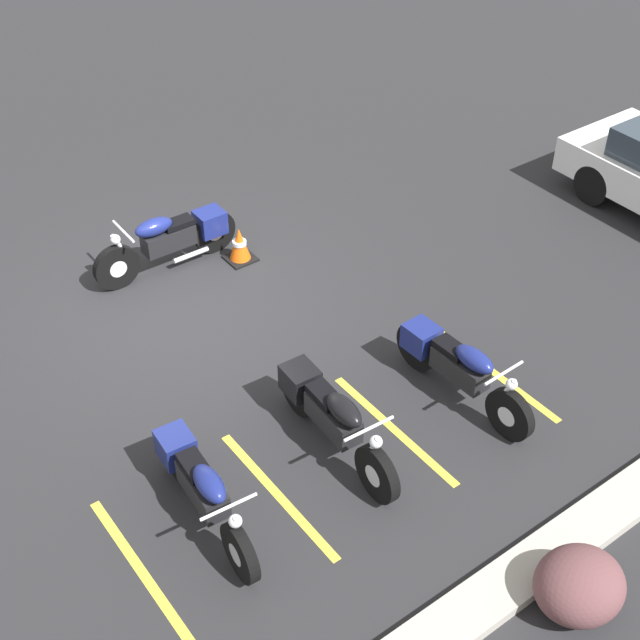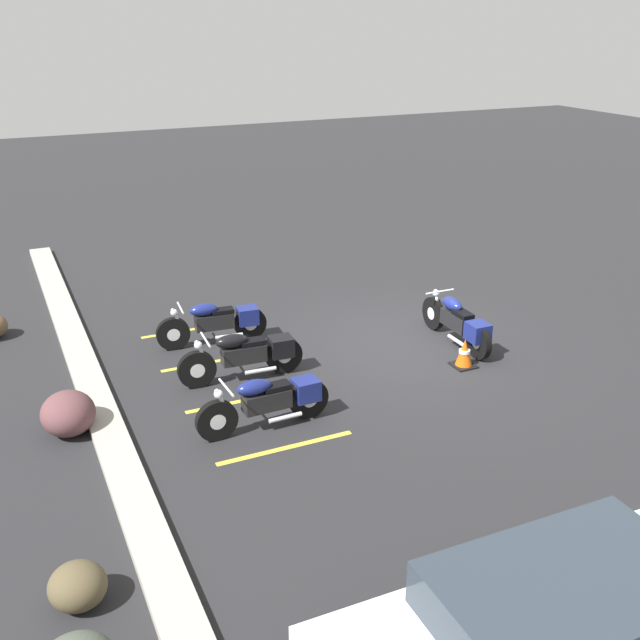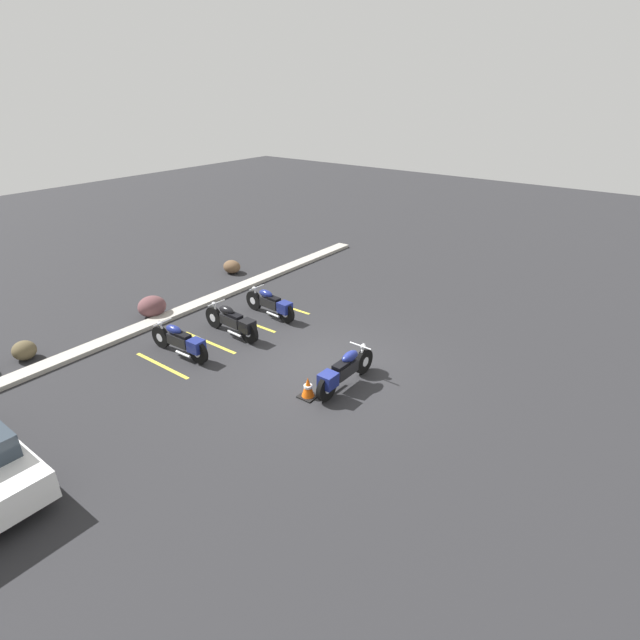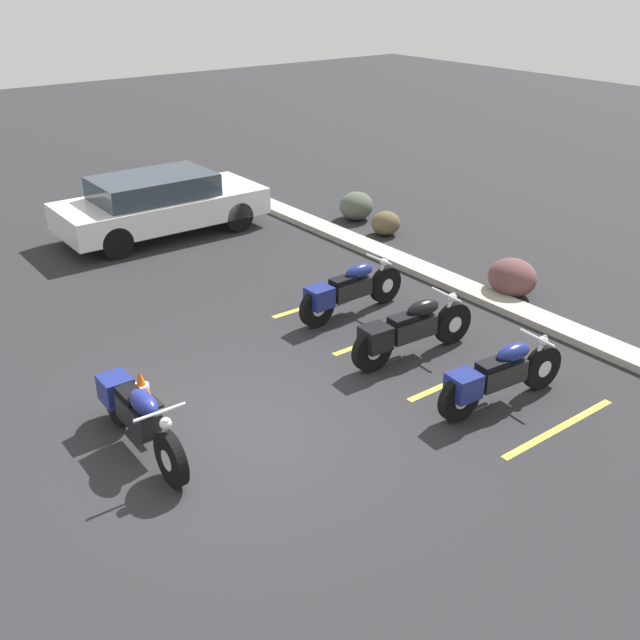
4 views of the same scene
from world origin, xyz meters
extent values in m
plane|color=#262628|center=(0.00, 0.00, 0.00)|extent=(60.00, 60.00, 0.00)
cylinder|color=black|center=(0.38, -0.95, 0.33)|extent=(0.65, 0.13, 0.65)
cylinder|color=silver|center=(0.38, -0.95, 0.33)|extent=(0.25, 0.13, 0.25)
cylinder|color=black|center=(-1.15, -0.93, 0.33)|extent=(0.65, 0.13, 0.65)
cylinder|color=silver|center=(-1.15, -0.93, 0.33)|extent=(0.25, 0.13, 0.25)
cube|color=black|center=(-0.44, -0.94, 0.47)|extent=(0.75, 0.29, 0.30)
ellipsoid|color=navy|center=(-0.24, -0.94, 0.74)|extent=(0.56, 0.26, 0.24)
cube|color=black|center=(-0.61, -0.94, 0.67)|extent=(0.44, 0.24, 0.08)
cube|color=navy|center=(-1.11, -0.93, 0.50)|extent=(0.40, 0.36, 0.34)
cylinder|color=silver|center=(0.26, -0.95, 0.58)|extent=(0.26, 0.06, 0.53)
cylinder|color=silver|center=(0.20, -0.95, 0.84)|extent=(0.04, 0.61, 0.04)
sphere|color=silver|center=(0.33, -0.95, 0.76)|extent=(0.14, 0.14, 0.14)
cylinder|color=silver|center=(-0.68, -0.80, 0.18)|extent=(0.54, 0.08, 0.07)
cylinder|color=black|center=(-1.88, 4.22, 0.32)|extent=(0.14, 0.64, 0.64)
cylinder|color=silver|center=(-1.88, 4.22, 0.32)|extent=(0.13, 0.25, 0.24)
cylinder|color=black|center=(-1.83, 2.73, 0.32)|extent=(0.14, 0.64, 0.64)
cylinder|color=silver|center=(-1.83, 2.73, 0.32)|extent=(0.13, 0.25, 0.24)
cube|color=black|center=(-1.85, 3.43, 0.46)|extent=(0.29, 0.74, 0.29)
ellipsoid|color=navy|center=(-1.86, 3.62, 0.72)|extent=(0.27, 0.55, 0.23)
cube|color=black|center=(-1.85, 3.26, 0.65)|extent=(0.25, 0.43, 0.08)
cube|color=navy|center=(-1.83, 2.78, 0.49)|extent=(0.36, 0.40, 0.33)
cylinder|color=silver|center=(-1.87, 4.10, 0.57)|extent=(0.07, 0.25, 0.51)
cylinder|color=silver|center=(-1.87, 4.05, 0.82)|extent=(0.60, 0.05, 0.03)
sphere|color=silver|center=(-1.88, 4.17, 0.74)|extent=(0.13, 0.13, 0.13)
cylinder|color=silver|center=(-1.98, 3.18, 0.17)|extent=(0.09, 0.53, 0.07)
cylinder|color=black|center=(-0.13, 4.02, 0.33)|extent=(0.15, 0.66, 0.65)
cylinder|color=silver|center=(-0.13, 4.02, 0.33)|extent=(0.14, 0.25, 0.25)
cylinder|color=black|center=(-0.21, 2.49, 0.33)|extent=(0.15, 0.66, 0.65)
cylinder|color=silver|center=(-0.21, 2.49, 0.33)|extent=(0.14, 0.25, 0.25)
cube|color=black|center=(-0.18, 3.20, 0.47)|extent=(0.32, 0.77, 0.30)
ellipsoid|color=black|center=(-0.16, 3.40, 0.74)|extent=(0.29, 0.57, 0.24)
cube|color=black|center=(-0.18, 3.04, 0.67)|extent=(0.26, 0.45, 0.08)
cube|color=black|center=(-0.21, 2.54, 0.50)|extent=(0.38, 0.41, 0.34)
cylinder|color=silver|center=(-0.14, 3.90, 0.58)|extent=(0.07, 0.26, 0.53)
cylinder|color=silver|center=(-0.14, 3.84, 0.84)|extent=(0.61, 0.07, 0.04)
sphere|color=silver|center=(-0.13, 3.97, 0.76)|extent=(0.14, 0.14, 0.14)
cylinder|color=silver|center=(-0.33, 2.96, 0.18)|extent=(0.10, 0.55, 0.07)
cylinder|color=black|center=(1.54, 4.00, 0.31)|extent=(0.17, 0.64, 0.63)
cylinder|color=silver|center=(1.54, 4.00, 0.31)|extent=(0.14, 0.25, 0.24)
cylinder|color=black|center=(1.41, 2.52, 0.31)|extent=(0.17, 0.64, 0.63)
cylinder|color=silver|center=(1.41, 2.52, 0.31)|extent=(0.14, 0.25, 0.24)
cube|color=black|center=(1.47, 3.21, 0.46)|extent=(0.33, 0.74, 0.29)
ellipsoid|color=navy|center=(1.49, 3.40, 0.71)|extent=(0.29, 0.55, 0.23)
cube|color=black|center=(1.46, 3.05, 0.65)|extent=(0.26, 0.44, 0.08)
cube|color=navy|center=(1.42, 2.57, 0.49)|extent=(0.37, 0.41, 0.32)
cylinder|color=silver|center=(1.53, 3.88, 0.56)|extent=(0.08, 0.25, 0.51)
cylinder|color=silver|center=(1.52, 3.82, 0.81)|extent=(0.59, 0.08, 0.03)
sphere|color=silver|center=(1.53, 3.95, 0.73)|extent=(0.13, 0.13, 0.13)
cylinder|color=silver|center=(1.32, 2.99, 0.17)|extent=(0.11, 0.53, 0.07)
cylinder|color=black|center=(-6.62, 1.45, 0.32)|extent=(0.23, 0.64, 0.64)
cube|color=#2D3842|center=(-7.39, 2.68, 1.06)|extent=(1.53, 2.42, 0.45)
cube|color=#A8A399|center=(0.00, 5.66, 0.06)|extent=(18.00, 0.50, 0.12)
ellipsoid|color=brown|center=(-0.77, 6.17, 0.33)|extent=(0.96, 0.89, 0.65)
ellipsoid|color=brown|center=(-4.48, 6.56, 0.25)|extent=(0.79, 0.80, 0.51)
cube|color=black|center=(-1.32, -0.51, 0.01)|extent=(0.40, 0.40, 0.03)
cone|color=#EA590F|center=(-1.32, -0.51, 0.26)|extent=(0.32, 0.32, 0.52)
cylinder|color=white|center=(-1.32, -0.51, 0.29)|extent=(0.20, 0.20, 0.06)
cube|color=gold|center=(-2.52, 3.40, 0.00)|extent=(0.10, 2.10, 0.00)
cube|color=gold|center=(-0.90, 3.40, 0.00)|extent=(0.10, 2.10, 0.00)
cube|color=gold|center=(0.71, 3.40, 0.00)|extent=(0.10, 2.10, 0.00)
cube|color=gold|center=(2.32, 3.40, 0.00)|extent=(0.10, 2.10, 0.00)
camera|label=1|loc=(4.03, 8.64, 7.36)|focal=50.00mm
camera|label=2|loc=(-11.18, 6.83, 5.83)|focal=42.00mm
camera|label=3|loc=(-8.91, -6.66, 6.61)|focal=28.00mm
camera|label=4|loc=(6.74, -3.73, 5.27)|focal=42.00mm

